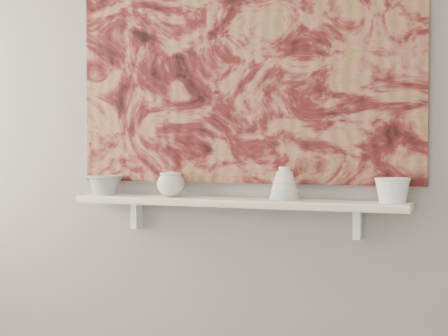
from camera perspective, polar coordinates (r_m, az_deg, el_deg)
The scene contains 11 objects.
wall_back at distance 2.65m, azimuth 1.67°, elevation 6.43°, with size 3.60×3.60×0.00m, color gray.
shelf at distance 2.56m, azimuth 0.96°, elevation -3.15°, with size 1.40×0.18×0.03m, color white.
shelf_stripe at distance 2.47m, azimuth 0.22°, elevation -3.32°, with size 1.40×0.01×0.02m, color beige.
bracket_left at distance 2.83m, azimuth -8.00°, elevation -4.25°, with size 0.03×0.06×0.12m, color white.
bracket_right at distance 2.51m, azimuth 12.11°, elevation -5.00°, with size 0.03×0.06×0.12m, color white.
painting at distance 2.66m, azimuth 1.57°, elevation 10.54°, with size 1.50×0.03×1.10m, color #5C1B1A.
house_motif at distance 2.50m, azimuth 11.27°, elevation 3.98°, with size 0.09×0.00×0.08m, color black.
bowl_grey at distance 2.82m, azimuth -10.81°, elevation -1.50°, with size 0.16×0.16×0.09m, color #9A9A98, non-canonical shape.
cup_cream at distance 2.66m, azimuth -4.87°, elevation -1.48°, with size 0.12×0.12×0.11m, color beige, non-canonical shape.
bell_vessel at distance 2.49m, azimuth 5.54°, elevation -1.40°, with size 0.12×0.12×0.13m, color silver, non-canonical shape.
bowl_white at distance 2.41m, azimuth 15.15°, elevation -1.97°, with size 0.13×0.13×0.10m, color white, non-canonical shape.
Camera 1 is at (0.87, -0.89, 1.12)m, focal length 50.00 mm.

